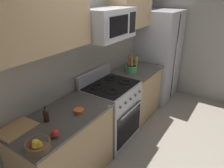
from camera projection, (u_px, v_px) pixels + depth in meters
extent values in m
plane|color=gray|center=(147.00, 152.00, 3.06)|extent=(16.00, 16.00, 0.00)
cube|color=#9E998E|center=(88.00, 55.00, 3.04)|extent=(8.00, 0.10, 2.60)
cube|color=tan|center=(65.00, 151.00, 2.45)|extent=(1.13, 0.61, 0.88)
cube|color=#4C4742|center=(61.00, 118.00, 2.27)|extent=(1.17, 0.65, 0.03)
cube|color=#B2B5BA|center=(111.00, 113.00, 3.19)|extent=(0.76, 0.65, 0.91)
cube|color=black|center=(129.00, 124.00, 3.07)|extent=(0.67, 0.01, 0.51)
cylinder|color=#B2B5BA|center=(132.00, 110.00, 2.95)|extent=(0.57, 0.02, 0.02)
cube|color=black|center=(111.00, 85.00, 3.00)|extent=(0.73, 0.58, 0.02)
cube|color=#B2B5BA|center=(95.00, 76.00, 3.12)|extent=(0.76, 0.06, 0.18)
torus|color=black|center=(112.00, 91.00, 2.79)|extent=(0.17, 0.17, 0.02)
torus|color=black|center=(125.00, 82.00, 3.07)|extent=(0.17, 0.17, 0.02)
torus|color=black|center=(96.00, 86.00, 2.93)|extent=(0.17, 0.17, 0.02)
torus|color=black|center=(110.00, 78.00, 3.20)|extent=(0.17, 0.17, 0.02)
cylinder|color=#4C4C51|center=(121.00, 107.00, 2.68)|extent=(0.04, 0.02, 0.04)
cylinder|color=#4C4C51|center=(126.00, 103.00, 2.78)|extent=(0.04, 0.02, 0.04)
cylinder|color=#4C4C51|center=(131.00, 99.00, 2.89)|extent=(0.04, 0.02, 0.04)
cylinder|color=#4C4C51|center=(135.00, 95.00, 2.99)|extent=(0.04, 0.02, 0.04)
cylinder|color=#4C4C51|center=(140.00, 92.00, 3.10)|extent=(0.04, 0.02, 0.04)
cube|color=tan|center=(136.00, 93.00, 3.83)|extent=(0.85, 0.61, 0.88)
cube|color=#4C4742|center=(137.00, 70.00, 3.65)|extent=(0.89, 0.65, 0.03)
cube|color=#B2B5BA|center=(158.00, 57.00, 4.32)|extent=(0.89, 0.72, 1.83)
cube|color=black|center=(175.00, 59.00, 4.14)|extent=(0.01, 0.01, 1.74)
cylinder|color=#B2B5BA|center=(176.00, 58.00, 4.07)|extent=(0.02, 0.02, 0.73)
cylinder|color=#B2B5BA|center=(177.00, 57.00, 4.15)|extent=(0.02, 0.02, 0.73)
cube|color=#9E998E|center=(198.00, 37.00, 4.27)|extent=(0.10, 8.00, 2.60)
cube|color=#B2B5BA|center=(109.00, 24.00, 2.67)|extent=(0.76, 0.40, 0.38)
cube|color=black|center=(119.00, 26.00, 2.51)|extent=(0.42, 0.01, 0.24)
cube|color=black|center=(133.00, 22.00, 2.77)|extent=(0.15, 0.01, 0.27)
cylinder|color=#B2B5BA|center=(108.00, 29.00, 2.29)|extent=(0.02, 0.02, 0.27)
cube|color=tan|center=(36.00, 13.00, 1.91)|extent=(1.16, 0.34, 0.74)
cube|color=tan|center=(131.00, 4.00, 3.30)|extent=(0.88, 0.34, 0.74)
cylinder|color=#59AD66|center=(131.00, 69.00, 3.48)|extent=(0.19, 0.19, 0.12)
cylinder|color=black|center=(131.00, 68.00, 3.47)|extent=(0.15, 0.15, 0.10)
cylinder|color=red|center=(130.00, 64.00, 3.45)|extent=(0.05, 0.03, 0.24)
cylinder|color=olive|center=(129.00, 63.00, 3.43)|extent=(0.06, 0.05, 0.29)
cylinder|color=orange|center=(131.00, 63.00, 3.44)|extent=(0.06, 0.03, 0.27)
cylinder|color=red|center=(132.00, 64.00, 3.44)|extent=(0.04, 0.02, 0.25)
cylinder|color=yellow|center=(132.00, 65.00, 3.41)|extent=(0.04, 0.04, 0.24)
cone|color=brown|center=(38.00, 146.00, 1.79)|extent=(0.21, 0.21, 0.07)
torus|color=brown|center=(37.00, 143.00, 1.78)|extent=(0.22, 0.22, 0.01)
sphere|color=red|center=(34.00, 144.00, 1.77)|extent=(0.08, 0.08, 0.08)
sphere|color=orange|center=(38.00, 144.00, 1.77)|extent=(0.07, 0.07, 0.07)
sphere|color=yellow|center=(35.00, 144.00, 1.77)|extent=(0.08, 0.08, 0.08)
sphere|color=#9EB74C|center=(36.00, 143.00, 1.78)|extent=(0.07, 0.07, 0.07)
sphere|color=red|center=(55.00, 134.00, 1.94)|extent=(0.08, 0.08, 0.08)
cube|color=tan|center=(17.00, 129.00, 2.05)|extent=(0.37, 0.28, 0.02)
cylinder|color=gold|center=(136.00, 61.00, 3.85)|extent=(0.05, 0.05, 0.13)
cone|color=gold|center=(136.00, 57.00, 3.82)|extent=(0.05, 0.05, 0.04)
cylinder|color=black|center=(137.00, 56.00, 3.81)|extent=(0.02, 0.02, 0.01)
cylinder|color=#382314|center=(46.00, 116.00, 2.16)|extent=(0.06, 0.06, 0.13)
cone|color=#382314|center=(45.00, 109.00, 2.13)|extent=(0.05, 0.05, 0.04)
cylinder|color=black|center=(45.00, 107.00, 2.12)|extent=(0.02, 0.02, 0.01)
cylinder|color=#D1662D|center=(79.00, 111.00, 2.33)|extent=(0.12, 0.12, 0.04)
torus|color=#D1662D|center=(79.00, 109.00, 2.33)|extent=(0.12, 0.12, 0.01)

